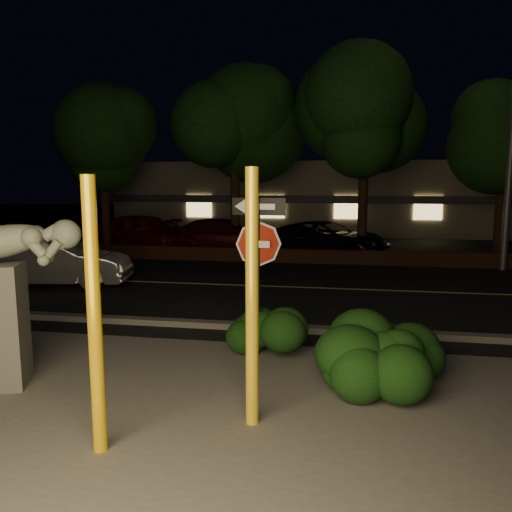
{
  "coord_description": "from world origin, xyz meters",
  "views": [
    {
      "loc": [
        1.79,
        -6.44,
        2.86
      ],
      "look_at": [
        0.31,
        2.01,
        1.6
      ],
      "focal_mm": 35.0,
      "sensor_mm": 36.0,
      "label": 1
    }
  ],
  "objects_px": {
    "parked_car_dark": "(326,239)",
    "silver_sedan": "(55,262)",
    "streetlight": "(509,55)",
    "parked_car_red": "(144,232)",
    "signpost": "(258,244)",
    "parked_car_darkred": "(225,236)",
    "yellow_pole_left": "(94,319)",
    "yellow_pole_right": "(252,300)"
  },
  "relations": [
    {
      "from": "yellow_pole_left",
      "to": "signpost",
      "type": "distance_m",
      "value": 3.54
    },
    {
      "from": "yellow_pole_right",
      "to": "streetlight",
      "type": "height_order",
      "value": "streetlight"
    },
    {
      "from": "silver_sedan",
      "to": "streetlight",
      "type": "bearing_deg",
      "value": -79.51
    },
    {
      "from": "yellow_pole_left",
      "to": "parked_car_dark",
      "type": "relative_size",
      "value": 0.6
    },
    {
      "from": "yellow_pole_left",
      "to": "signpost",
      "type": "xyz_separation_m",
      "value": [
        1.15,
        3.32,
        0.39
      ]
    },
    {
      "from": "parked_car_red",
      "to": "parked_car_dark",
      "type": "distance_m",
      "value": 7.63
    },
    {
      "from": "yellow_pole_left",
      "to": "parked_car_red",
      "type": "xyz_separation_m",
      "value": [
        -5.77,
        15.19,
        -0.68
      ]
    },
    {
      "from": "yellow_pole_right",
      "to": "parked_car_red",
      "type": "relative_size",
      "value": 0.65
    },
    {
      "from": "parked_car_dark",
      "to": "silver_sedan",
      "type": "bearing_deg",
      "value": 156.25
    },
    {
      "from": "yellow_pole_left",
      "to": "silver_sedan",
      "type": "relative_size",
      "value": 0.73
    },
    {
      "from": "silver_sedan",
      "to": "parked_car_dark",
      "type": "distance_m",
      "value": 10.17
    },
    {
      "from": "yellow_pole_left",
      "to": "silver_sedan",
      "type": "bearing_deg",
      "value": 124.2
    },
    {
      "from": "yellow_pole_left",
      "to": "signpost",
      "type": "relative_size",
      "value": 1.12
    },
    {
      "from": "signpost",
      "to": "parked_car_darkred",
      "type": "relative_size",
      "value": 0.55
    },
    {
      "from": "streetlight",
      "to": "parked_car_red",
      "type": "height_order",
      "value": "streetlight"
    },
    {
      "from": "parked_car_red",
      "to": "parked_car_dark",
      "type": "xyz_separation_m",
      "value": [
        7.63,
        -0.14,
        -0.11
      ]
    },
    {
      "from": "signpost",
      "to": "parked_car_dark",
      "type": "distance_m",
      "value": 11.81
    },
    {
      "from": "streetlight",
      "to": "parked_car_darkred",
      "type": "distance_m",
      "value": 11.8
    },
    {
      "from": "yellow_pole_right",
      "to": "parked_car_dark",
      "type": "height_order",
      "value": "yellow_pole_right"
    },
    {
      "from": "parked_car_darkred",
      "to": "signpost",
      "type": "bearing_deg",
      "value": -165.82
    },
    {
      "from": "yellow_pole_right",
      "to": "parked_car_red",
      "type": "xyz_separation_m",
      "value": [
        -7.26,
        14.3,
        -0.72
      ]
    },
    {
      "from": "parked_car_darkred",
      "to": "yellow_pole_right",
      "type": "bearing_deg",
      "value": -167.13
    },
    {
      "from": "streetlight",
      "to": "yellow_pole_left",
      "type": "bearing_deg",
      "value": -105.03
    },
    {
      "from": "streetlight",
      "to": "signpost",
      "type": "bearing_deg",
      "value": -108.43
    },
    {
      "from": "signpost",
      "to": "parked_car_red",
      "type": "distance_m",
      "value": 13.78
    },
    {
      "from": "streetlight",
      "to": "parked_car_dark",
      "type": "xyz_separation_m",
      "value": [
        -5.64,
        2.19,
        -6.15
      ]
    },
    {
      "from": "silver_sedan",
      "to": "parked_car_dark",
      "type": "bearing_deg",
      "value": -55.92
    },
    {
      "from": "signpost",
      "to": "parked_car_darkred",
      "type": "bearing_deg",
      "value": 112.01
    },
    {
      "from": "yellow_pole_right",
      "to": "silver_sedan",
      "type": "distance_m",
      "value": 9.84
    },
    {
      "from": "parked_car_darkred",
      "to": "parked_car_dark",
      "type": "bearing_deg",
      "value": -95.47
    },
    {
      "from": "yellow_pole_left",
      "to": "signpost",
      "type": "bearing_deg",
      "value": 70.87
    },
    {
      "from": "parked_car_red",
      "to": "parked_car_darkred",
      "type": "bearing_deg",
      "value": -61.21
    },
    {
      "from": "parked_car_dark",
      "to": "yellow_pole_left",
      "type": "bearing_deg",
      "value": -165.51
    },
    {
      "from": "signpost",
      "to": "parked_car_dark",
      "type": "xyz_separation_m",
      "value": [
        0.71,
        11.73,
        -1.18
      ]
    },
    {
      "from": "yellow_pole_left",
      "to": "streetlight",
      "type": "distance_m",
      "value": 15.82
    },
    {
      "from": "yellow_pole_left",
      "to": "parked_car_red",
      "type": "bearing_deg",
      "value": 110.79
    },
    {
      "from": "signpost",
      "to": "streetlight",
      "type": "relative_size",
      "value": 0.23
    },
    {
      "from": "yellow_pole_left",
      "to": "parked_car_red",
      "type": "distance_m",
      "value": 16.26
    },
    {
      "from": "yellow_pole_right",
      "to": "silver_sedan",
      "type": "height_order",
      "value": "yellow_pole_right"
    },
    {
      "from": "yellow_pole_right",
      "to": "parked_car_red",
      "type": "bearing_deg",
      "value": 116.91
    },
    {
      "from": "yellow_pole_left",
      "to": "parked_car_darkred",
      "type": "height_order",
      "value": "yellow_pole_left"
    },
    {
      "from": "silver_sedan",
      "to": "parked_car_darkred",
      "type": "distance_m",
      "value": 8.04
    }
  ]
}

